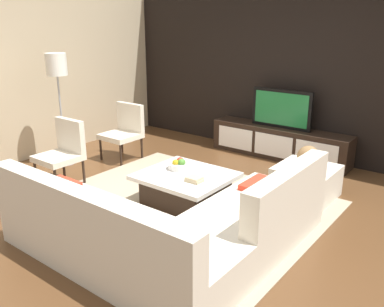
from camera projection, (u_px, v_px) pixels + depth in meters
ground_plane at (187, 208)px, 4.87m from camera, size 14.00×14.00×0.00m
feature_wall_back at (293, 69)px, 6.47m from camera, size 6.40×0.12×2.80m
side_wall_left at (35, 69)px, 6.45m from camera, size 0.12×5.20×2.80m
area_rug at (181, 206)px, 4.93m from camera, size 3.22×2.72×0.01m
media_console at (279, 143)px, 6.60m from camera, size 2.28×0.43×0.50m
television at (281, 109)px, 6.43m from camera, size 0.99×0.06×0.61m
sectional_couch at (171, 228)px, 3.81m from camera, size 2.42×2.31×0.83m
coffee_table at (186, 188)px, 4.94m from camera, size 1.05×0.94×0.38m
accent_chair_near at (64, 148)px, 5.50m from camera, size 0.53×0.52×0.87m
floor_lamp at (57, 72)px, 5.97m from camera, size 0.30×0.30×1.68m
ottoman at (306, 182)px, 5.13m from camera, size 0.70×0.70×0.40m
fruit_bowl at (179, 165)px, 5.05m from camera, size 0.28×0.28×0.14m
accent_chair_far at (125, 128)px, 6.53m from camera, size 0.54×0.53×0.87m
decorative_ball at (308, 156)px, 5.03m from camera, size 0.27×0.27×0.27m
book_stack at (194, 179)px, 4.65m from camera, size 0.19×0.15×0.05m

